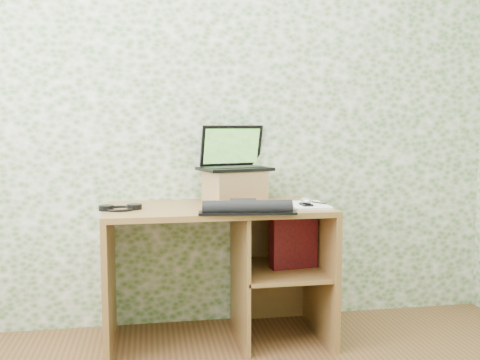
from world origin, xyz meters
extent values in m
plane|color=white|center=(0.00, 1.75, 1.30)|extent=(3.50, 0.00, 3.50)
cube|color=brown|center=(0.00, 1.44, 0.73)|extent=(1.20, 0.60, 0.03)
cube|color=brown|center=(-0.58, 1.44, 0.36)|extent=(0.03, 0.60, 0.72)
cube|color=brown|center=(0.58, 1.44, 0.36)|extent=(0.03, 0.60, 0.72)
cube|color=brown|center=(0.12, 1.44, 0.36)|extent=(0.02, 0.56, 0.72)
cube|color=brown|center=(0.35, 1.44, 0.38)|extent=(0.46, 0.56, 0.02)
cube|color=brown|center=(0.36, 1.73, 0.36)|extent=(0.48, 0.02, 0.72)
cube|color=olive|center=(0.12, 1.58, 0.84)|extent=(0.36, 0.33, 0.18)
cube|color=black|center=(0.12, 1.58, 0.94)|extent=(0.44, 0.36, 0.02)
cube|color=black|center=(0.12, 1.57, 0.95)|extent=(0.36, 0.23, 0.00)
cube|color=black|center=(0.12, 1.69, 1.07)|extent=(0.39, 0.17, 0.24)
cube|color=#345518|center=(0.12, 1.68, 1.07)|extent=(0.34, 0.14, 0.20)
cube|color=black|center=(0.11, 1.28, 0.77)|extent=(0.44, 0.20, 0.03)
cube|color=black|center=(0.11, 1.28, 0.78)|extent=(0.15, 0.15, 0.05)
cylinder|color=black|center=(0.11, 1.16, 0.78)|extent=(0.45, 0.11, 0.07)
cube|color=black|center=(0.11, 1.16, 0.76)|extent=(0.49, 0.15, 0.01)
torus|color=black|center=(-0.52, 1.40, 0.76)|extent=(0.18, 0.18, 0.01)
cylinder|color=black|center=(-0.59, 1.39, 0.76)|extent=(0.08, 0.08, 0.03)
cylinder|color=black|center=(-0.44, 1.41, 0.76)|extent=(0.08, 0.08, 0.03)
cube|color=white|center=(0.48, 1.35, 0.76)|extent=(0.20, 0.28, 0.01)
ellipsoid|color=silver|center=(0.45, 1.30, 0.78)|extent=(0.06, 0.10, 0.03)
cylinder|color=black|center=(0.54, 1.37, 0.77)|extent=(0.07, 0.10, 0.01)
cube|color=maroon|center=(0.42, 1.44, 0.55)|extent=(0.27, 0.12, 0.31)
camera|label=1|loc=(-0.37, -1.41, 1.18)|focal=40.00mm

